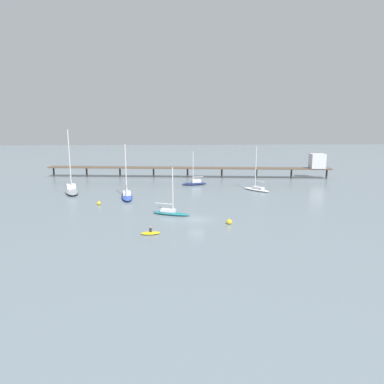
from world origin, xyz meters
TOP-DOWN VIEW (x-y plane):
  - ground_plane at (0.00, 0.00)m, footprint 400.00×400.00m
  - pier at (14.22, 43.26)m, footprint 80.42×11.17m
  - sailboat_teal at (-4.22, 3.29)m, footprint 6.79×3.80m
  - sailboat_gray at (-26.65, 23.15)m, footprint 5.74×9.64m
  - sailboat_navy at (1.43, 32.40)m, footprint 6.60×3.02m
  - sailboat_white at (15.34, 24.03)m, footprint 5.81×6.48m
  - sailboat_blue at (-13.51, 17.05)m, footprint 3.74×9.32m
  - dinghy_yellow at (-6.86, -7.26)m, footprint 2.85×1.55m
  - mooring_buoy_mid at (-18.03, 11.24)m, footprint 0.71×0.71m
  - mooring_buoy_far at (4.95, -2.85)m, footprint 0.82×0.82m

SIDE VIEW (x-z plane):
  - ground_plane at x=0.00m, z-range 0.00..0.00m
  - dinghy_yellow at x=-6.86m, z-range -0.36..0.78m
  - mooring_buoy_mid at x=-18.03m, z-range 0.00..0.71m
  - mooring_buoy_far at x=4.95m, z-range 0.00..0.82m
  - sailboat_teal at x=-4.22m, z-range -3.52..4.63m
  - sailboat_white at x=15.34m, z-range -4.49..5.72m
  - sailboat_navy at x=1.43m, z-range -3.61..4.84m
  - sailboat_blue at x=-13.51m, z-range -4.93..6.31m
  - sailboat_gray at x=-26.65m, z-range -6.23..7.84m
  - pier at x=14.22m, z-range 0.12..7.13m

